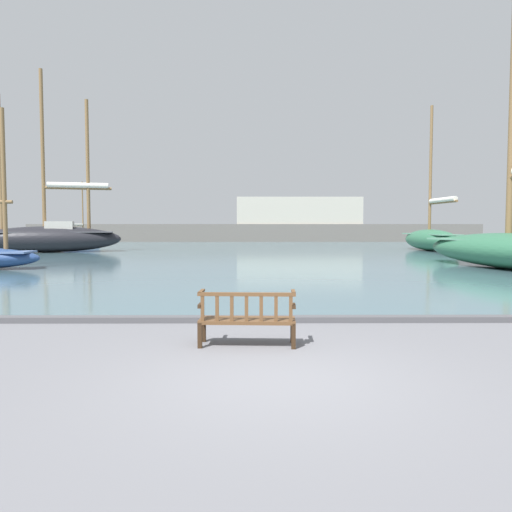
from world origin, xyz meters
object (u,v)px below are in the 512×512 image
at_px(sailboat_nearest_port, 82,240).
at_px(sailboat_far_port, 431,238).
at_px(park_bench, 247,318).
at_px(sailboat_nearest_starboard, 49,235).

distance_m(sailboat_nearest_port, sailboat_far_port, 31.10).
relative_size(park_bench, sailboat_far_port, 0.15).
relative_size(sailboat_far_port, sailboat_nearest_starboard, 0.85).
bearing_deg(sailboat_far_port, park_bench, -114.72).
bearing_deg(sailboat_nearest_port, sailboat_nearest_starboard, -82.60).
relative_size(sailboat_nearest_port, sailboat_far_port, 0.55).
height_order(sailboat_nearest_port, sailboat_nearest_starboard, sailboat_nearest_starboard).
relative_size(park_bench, sailboat_nearest_port, 0.27).
distance_m(park_bench, sailboat_nearest_port, 42.09).
distance_m(sailboat_nearest_port, sailboat_nearest_starboard, 11.28).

